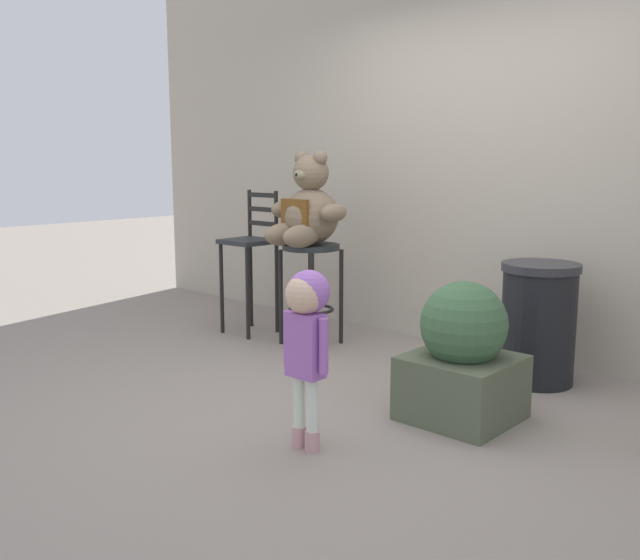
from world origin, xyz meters
TOP-DOWN VIEW (x-y plane):
  - ground_plane at (0.00, 0.00)m, footprint 24.00×24.00m
  - building_wall at (0.00, 1.80)m, footprint 7.36×0.30m
  - bar_stool_with_teddy at (-0.99, 0.93)m, footprint 0.42×0.42m
  - teddy_bear at (-0.99, 0.90)m, footprint 0.64×0.57m
  - child_walking at (0.32, -0.50)m, footprint 0.27×0.22m
  - trash_bin at (0.67, 1.20)m, footprint 0.47×0.47m
  - bar_chair_empty at (-1.59, 0.88)m, footprint 0.36×0.36m
  - planter_with_shrub at (0.66, 0.34)m, footprint 0.54×0.54m

SIDE VIEW (x-z plane):
  - ground_plane at x=0.00m, z-range 0.00..0.00m
  - planter_with_shrub at x=0.66m, z-range -0.03..0.71m
  - trash_bin at x=0.67m, z-range 0.00..0.75m
  - bar_stool_with_teddy at x=-0.99m, z-range 0.17..0.92m
  - child_walking at x=0.32m, z-range 0.20..1.06m
  - bar_chair_empty at x=-1.59m, z-range 0.09..1.22m
  - teddy_bear at x=-0.99m, z-range 0.66..1.34m
  - building_wall at x=0.00m, z-range 0.00..3.60m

